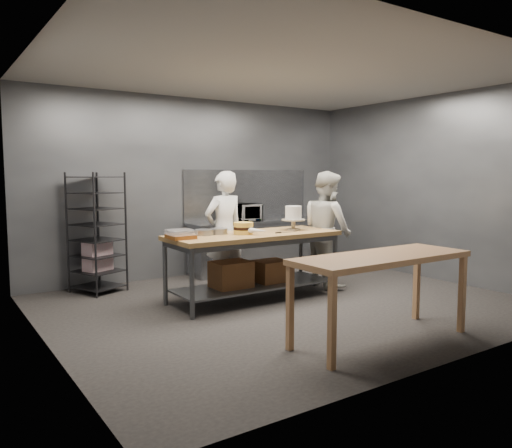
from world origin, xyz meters
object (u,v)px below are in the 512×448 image
(layer_cake, at_px, (243,228))
(speed_rack, at_px, (97,234))
(near_counter, at_px, (382,263))
(work_table, at_px, (252,259))
(frosted_cake_stand, at_px, (293,215))
(chef_right, at_px, (327,229))
(chef_behind, at_px, (224,232))
(microwave, at_px, (244,213))

(layer_cake, bearing_deg, speed_rack, 131.01)
(near_counter, height_order, layer_cake, layer_cake)
(near_counter, relative_size, layer_cake, 7.58)
(work_table, xyz_separation_m, near_counter, (0.17, -2.16, 0.24))
(work_table, height_order, frosted_cake_stand, frosted_cake_stand)
(layer_cake, bearing_deg, near_counter, -81.50)
(near_counter, xyz_separation_m, chef_right, (1.28, 2.25, 0.07))
(chef_right, distance_m, frosted_cake_stand, 0.79)
(speed_rack, xyz_separation_m, chef_behind, (1.55, -1.02, 0.03))
(near_counter, distance_m, chef_behind, 2.81)
(chef_behind, height_order, layer_cake, chef_behind)
(work_table, distance_m, speed_rack, 2.33)
(speed_rack, xyz_separation_m, microwave, (2.60, 0.08, 0.19))
(layer_cake, bearing_deg, chef_behind, 82.72)
(chef_right, relative_size, microwave, 3.26)
(work_table, xyz_separation_m, chef_behind, (-0.06, 0.64, 0.31))
(microwave, xyz_separation_m, layer_cake, (-1.14, -1.76, -0.05))
(near_counter, bearing_deg, chef_behind, 94.81)
(chef_right, xyz_separation_m, frosted_cake_stand, (-0.74, -0.10, 0.25))
(work_table, height_order, layer_cake, layer_cake)
(near_counter, distance_m, frosted_cake_stand, 2.24)
(work_table, bearing_deg, chef_right, 3.70)
(chef_right, bearing_deg, microwave, 26.45)
(speed_rack, height_order, chef_right, chef_right)
(microwave, xyz_separation_m, frosted_cake_stand, (-0.28, -1.75, 0.09))
(work_table, distance_m, layer_cake, 0.45)
(speed_rack, height_order, layer_cake, speed_rack)
(near_counter, bearing_deg, microwave, 78.09)
(chef_right, height_order, frosted_cake_stand, chef_right)
(layer_cake, bearing_deg, microwave, 57.05)
(chef_behind, relative_size, layer_cake, 6.70)
(near_counter, height_order, speed_rack, speed_rack)
(chef_behind, bearing_deg, microwave, -139.45)
(chef_right, bearing_deg, chef_behind, 81.14)
(chef_right, xyz_separation_m, layer_cake, (-1.60, -0.12, 0.12))
(near_counter, height_order, microwave, microwave)
(work_table, bearing_deg, chef_behind, 95.79)
(work_table, relative_size, layer_cake, 9.10)
(speed_rack, distance_m, layer_cake, 2.23)
(speed_rack, relative_size, layer_cake, 6.64)
(frosted_cake_stand, xyz_separation_m, layer_cake, (-0.86, -0.02, -0.14))
(speed_rack, bearing_deg, near_counter, -64.99)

